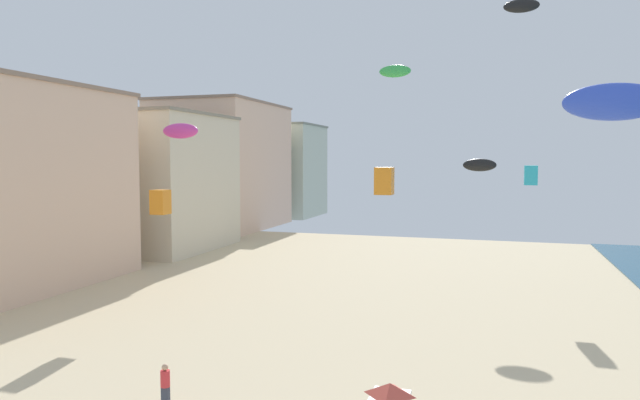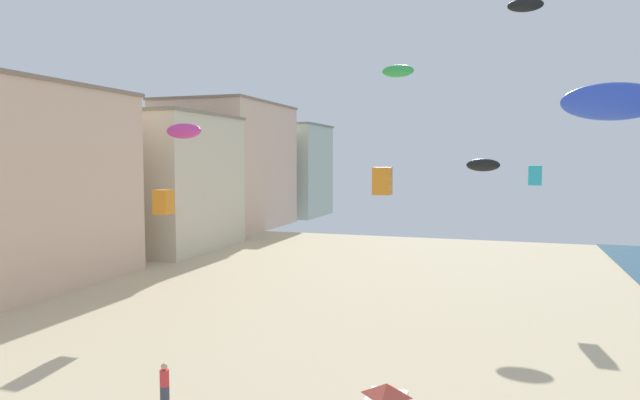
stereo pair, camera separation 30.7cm
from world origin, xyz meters
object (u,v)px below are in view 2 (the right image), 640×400
kite_orange_box_2 (382,181)px  kite_black_parafoil_3 (525,5)px  kite_orange_box (163,202)px  kite_blue_parafoil (613,102)px  kite_magenta_parafoil (184,131)px  kite_cyan_box (535,175)px  kite_green_parafoil (398,71)px  kite_flyer (165,383)px  kite_black_parafoil_2 (483,165)px

kite_orange_box_2 → kite_black_parafoil_3: (4.90, 23.96, 11.31)m
kite_orange_box → kite_orange_box_2: bearing=-36.7°
kite_orange_box_2 → kite_blue_parafoil: bearing=-2.3°
kite_black_parafoil_3 → kite_orange_box_2: bearing=-101.6°
kite_magenta_parafoil → kite_blue_parafoil: (23.57, -15.69, -0.28)m
kite_magenta_parafoil → kite_cyan_box: bearing=22.3°
kite_magenta_parafoil → kite_orange_box_2: size_ratio=2.93×
kite_orange_box_2 → kite_green_parafoil: kite_green_parafoil is taller
kite_flyer → kite_blue_parafoil: 17.44m
kite_cyan_box → kite_black_parafoil_3: 11.78m
kite_orange_box → kite_orange_box_2: (16.47, -12.26, 1.94)m
kite_blue_parafoil → kite_black_parafoil_3: bearing=94.2°
kite_magenta_parafoil → kite_black_parafoil_2: (19.24, 7.20, -2.31)m
kite_magenta_parafoil → kite_green_parafoil: bearing=15.0°
kite_orange_box_2 → kite_magenta_parafoil: bearing=137.6°
kite_cyan_box → kite_black_parafoil_3: bearing=-140.7°
kite_black_parafoil_2 → kite_orange_box_2: size_ratio=2.52×
kite_flyer → kite_blue_parafoil: bearing=-92.0°
kite_flyer → kite_magenta_parafoil: kite_magenta_parafoil is taller
kite_black_parafoil_3 → kite_green_parafoil: kite_black_parafoil_3 is taller
kite_cyan_box → kite_green_parafoil: bearing=-147.8°
kite_orange_box → kite_black_parafoil_2: (18.83, 10.36, 2.26)m
kite_orange_box → kite_black_parafoil_2: size_ratio=0.67×
kite_magenta_parafoil → kite_black_parafoil_2: bearing=20.5°
kite_flyer → kite_black_parafoil_2: 26.86m
kite_green_parafoil → kite_cyan_box: bearing=32.2°
kite_flyer → kite_black_parafoil_3: size_ratio=0.68×
kite_flyer → kite_green_parafoil: size_ratio=0.78×
kite_black_parafoil_3 → kite_green_parafoil: (-7.92, -4.81, -4.80)m
kite_flyer → kite_green_parafoil: bearing=-18.2°
kite_flyer → kite_cyan_box: kite_cyan_box is taller
kite_flyer → kite_orange_box: size_ratio=1.07×
kite_flyer → kite_black_parafoil_3: 33.67m
kite_orange_box → kite_orange_box_2: kite_orange_box_2 is taller
kite_orange_box → kite_black_parafoil_2: kite_black_parafoil_2 is taller
kite_black_parafoil_2 → kite_orange_box_2: (-2.37, -22.62, -0.32)m
kite_orange_box → kite_green_parafoil: (13.45, 6.88, 8.45)m
kite_blue_parafoil → kite_cyan_box: bearing=92.0°
kite_black_parafoil_2 → kite_orange_box_2: bearing=-96.0°
kite_magenta_parafoil → kite_orange_box_2: bearing=-42.4°
kite_magenta_parafoil → kite_blue_parafoil: bearing=-33.7°
kite_flyer → kite_orange_box_2: bearing=-87.5°
kite_orange_box_2 → kite_black_parafoil_3: kite_black_parafoil_3 is taller
kite_magenta_parafoil → kite_cyan_box: size_ratio=1.89×
kite_magenta_parafoil → kite_green_parafoil: size_ratio=1.26×
kite_blue_parafoil → kite_orange_box_2: (-6.70, 0.27, -2.35)m
kite_black_parafoil_2 → kite_blue_parafoil: bearing=-79.3°
kite_magenta_parafoil → kite_black_parafoil_2: 20.67m
kite_black_parafoil_2 → kite_green_parafoil: (-5.38, -3.48, 6.18)m
kite_black_parafoil_3 → kite_cyan_box: bearing=39.3°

